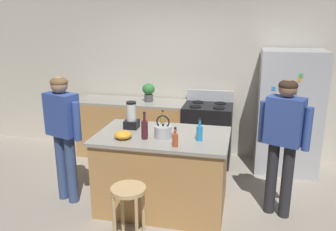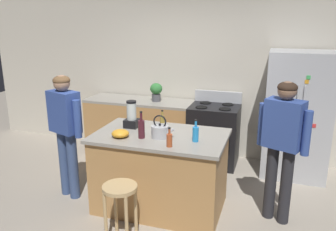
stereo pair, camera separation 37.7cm
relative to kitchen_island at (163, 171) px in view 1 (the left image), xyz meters
The scene contains 17 objects.
ground_plane 0.48m from the kitchen_island, ahead, with size 14.00×14.00×0.00m, color #9E9384.
back_wall 2.14m from the kitchen_island, 90.00° to the left, with size 8.00×0.10×2.70m, color beige.
kitchen_island is the anchor object (origin of this frame).
back_counter_run 1.74m from the kitchen_island, 117.30° to the left, with size 2.00×0.64×0.95m.
refrigerator 2.22m from the kitchen_island, 43.47° to the left, with size 0.90×0.73×1.84m.
stove_range 1.57m from the kitchen_island, 76.25° to the left, with size 0.76×0.65×1.13m.
person_by_island_left 1.34m from the kitchen_island, behind, with size 0.59×0.34×1.61m.
person_by_sink_right 1.48m from the kitchen_island, ahead, with size 0.58×0.36×1.64m.
bar_stool 0.80m from the kitchen_island, 102.04° to the right, with size 0.36×0.36×0.64m.
potted_plant 1.79m from the kitchen_island, 111.28° to the left, with size 0.20×0.20×0.30m.
blender_appliance 0.77m from the kitchen_island, 159.98° to the left, with size 0.17×0.17×0.34m.
bottle_wine 0.64m from the kitchen_island, 131.86° to the right, with size 0.08×0.08×0.32m.
bottle_vinegar 0.61m from the kitchen_island, 102.46° to the left, with size 0.06×0.06×0.24m.
bottle_cooking_sauce 0.69m from the kitchen_island, 57.22° to the right, with size 0.06×0.06×0.22m.
bottle_soda 0.73m from the kitchen_island, 13.21° to the right, with size 0.07×0.07×0.26m.
mixing_bowl 0.70m from the kitchen_island, 150.02° to the right, with size 0.20×0.20×0.09m, color orange.
tea_kettle 0.56m from the kitchen_island, 72.16° to the right, with size 0.28×0.20×0.27m.
Camera 1 is at (0.91, -3.75, 2.30)m, focal length 36.96 mm.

